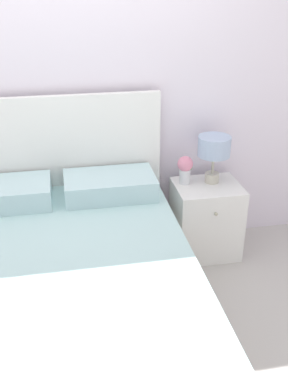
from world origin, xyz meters
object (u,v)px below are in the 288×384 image
(bed, at_px, (65,291))
(nightstand, at_px, (206,219))
(flower_vase, at_px, (185,168))
(table_lamp, at_px, (214,149))

(bed, relative_size, nightstand, 3.50)
(nightstand, xyz_separation_m, flower_vase, (-0.15, 0.07, 0.40))
(nightstand, bearing_deg, bed, -147.02)
(flower_vase, bearing_deg, table_lamp, -4.00)
(bed, height_order, table_lamp, bed)
(table_lamp, height_order, flower_vase, table_lamp)
(bed, relative_size, table_lamp, 5.64)
(flower_vase, bearing_deg, nightstand, -23.74)
(table_lamp, distance_m, flower_vase, 0.24)
(nightstand, xyz_separation_m, table_lamp, (0.04, 0.05, 0.53))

